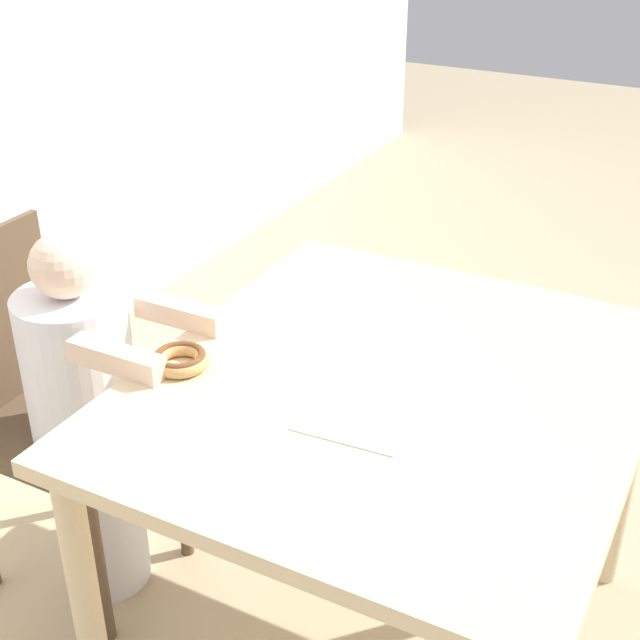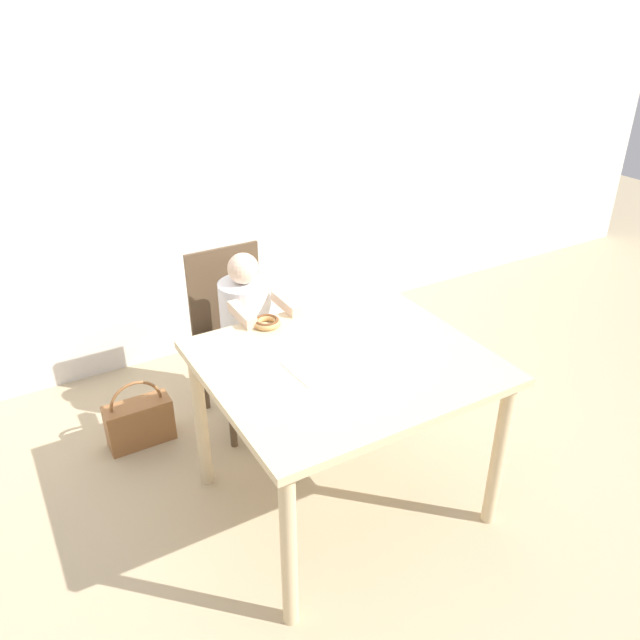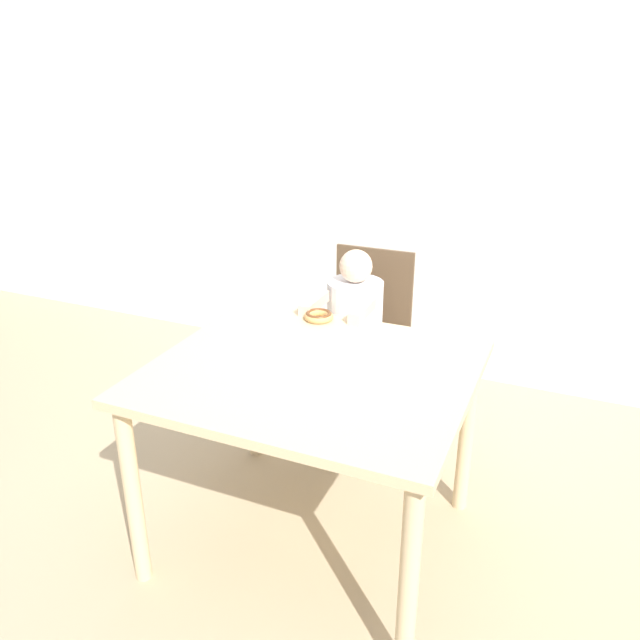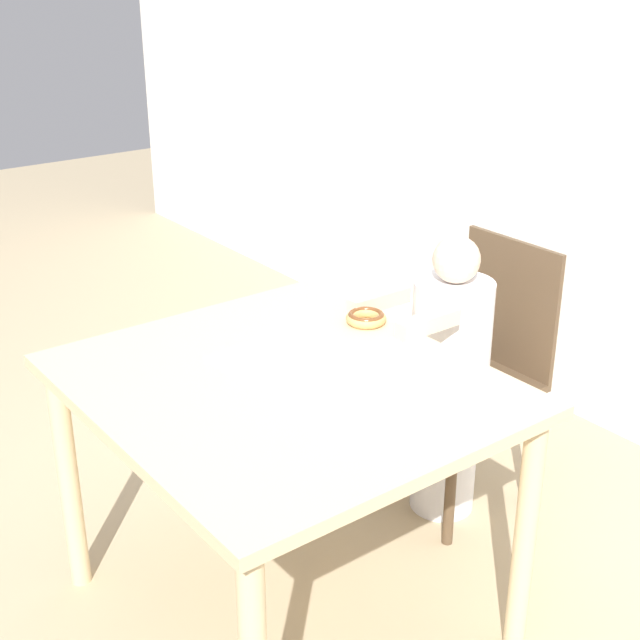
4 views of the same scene
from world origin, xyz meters
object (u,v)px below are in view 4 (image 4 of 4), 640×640
at_px(chair, 475,372).
at_px(handbag, 367,399).
at_px(donut, 366,317).
at_px(child_figure, 448,381).

relative_size(chair, handbag, 2.48).
distance_m(donut, handbag, 0.97).
relative_size(child_figure, handbag, 2.65).
bearing_deg(donut, handbag, 138.63).
xyz_separation_m(donut, handbag, (-0.53, 0.47, -0.66)).
relative_size(donut, handbag, 0.33).
height_order(chair, donut, chair).
distance_m(chair, handbag, 0.67).
bearing_deg(chair, handbag, 179.11).
xyz_separation_m(chair, donut, (-0.04, -0.46, 0.31)).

